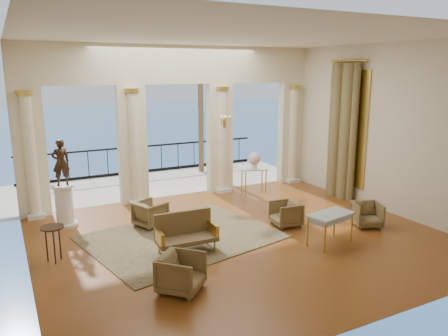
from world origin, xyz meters
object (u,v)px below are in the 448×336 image
settee (185,232)px  pedestal (64,206)px  console_table (254,173)px  armchair_b (367,213)px  armchair_a (181,271)px  statue (61,162)px  game_table (331,217)px  armchair_d (151,212)px  side_table (52,232)px  armchair_c (286,213)px

settee → pedestal: 3.49m
console_table → settee: bearing=-118.9°
armchair_b → pedestal: size_ratio=0.64×
armchair_a → armchair_b: bearing=-34.9°
armchair_a → statue: (-1.34, 4.39, 1.25)m
game_table → statue: size_ratio=1.00×
armchair_d → settee: bearing=162.9°
armchair_d → side_table: bearing=92.4°
armchair_a → armchair_d: armchair_a is taller
settee → game_table: (2.99, -1.12, 0.22)m
console_table → statue: bearing=-156.4°
armchair_b → game_table: 1.67m
armchair_c → console_table: (0.82, 2.88, 0.32)m
settee → side_table: settee is taller
armchair_c → side_table: side_table is taller
armchair_a → settee: 1.73m
armchair_b → armchair_d: bearing=175.0°
settee → statue: bearing=128.7°
statue → side_table: 2.36m
armchair_b → console_table: size_ratio=0.75×
statue → side_table: size_ratio=1.51×
game_table → pedestal: bearing=130.5°
game_table → side_table: bearing=150.1°
armchair_d → game_table: bearing=-155.6°
armchair_a → armchair_d: (0.55, 3.41, -0.02)m
settee → console_table: settee is taller
armchair_d → side_table: (-2.39, -1.11, 0.29)m
armchair_d → side_table: 2.65m
settee → side_table: size_ratio=1.74×
game_table → pedestal: (-5.06, 3.94, -0.13)m
side_table → statue: bearing=76.6°
armchair_c → armchair_b: bearing=68.3°
console_table → side_table: (-6.20, -2.46, -0.01)m
armchair_d → game_table: 4.35m
settee → statue: (-2.06, 2.82, 1.20)m
pedestal → armchair_a: bearing=-73.0°
pedestal → side_table: bearing=-103.4°
side_table → pedestal: bearing=76.6°
armchair_c → side_table: size_ratio=0.90×
armchair_c → console_table: size_ratio=0.76×
pedestal → armchair_b: bearing=-27.7°
armchair_c → statue: statue is taller
armchair_c → armchair_a: bearing=-54.9°
armchair_b → side_table: (-7.14, 1.39, 0.31)m
side_table → armchair_a: bearing=-51.3°
armchair_d → armchair_c: bearing=-139.6°
armchair_c → console_table: 3.01m
settee → pedestal: size_ratio=1.24×
armchair_d → statue: size_ratio=0.62×
armchair_d → pedestal: size_ratio=0.66×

